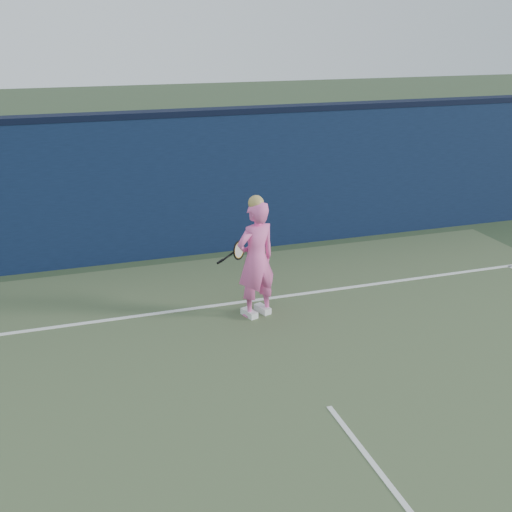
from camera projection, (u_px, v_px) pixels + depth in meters
name	position (u px, v px, depth m)	size (l,w,h in m)	color
ground	(371.00, 463.00, 6.23)	(80.00, 80.00, 0.00)	#35482C
backstop_wall	(206.00, 185.00, 11.59)	(24.00, 0.40, 2.50)	#0B1834
wall_cap	(204.00, 112.00, 11.15)	(24.00, 0.42, 0.10)	black
player	(256.00, 259.00, 9.08)	(0.72, 0.58, 1.80)	pink
racket	(237.00, 251.00, 9.43)	(0.51, 0.28, 0.29)	black
court_lines	(388.00, 483.00, 5.93)	(11.00, 12.04, 0.01)	white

